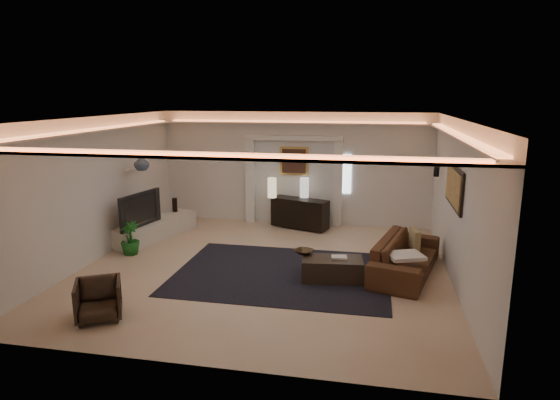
% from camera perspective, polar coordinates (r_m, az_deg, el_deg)
% --- Properties ---
extents(floor, '(7.00, 7.00, 0.00)m').
position_cam_1_polar(floor, '(9.41, -1.93, -8.19)').
color(floor, '#CCB196').
rests_on(floor, ground).
extents(ceiling, '(7.00, 7.00, 0.00)m').
position_cam_1_polar(ceiling, '(8.81, -2.07, 9.75)').
color(ceiling, white).
rests_on(ceiling, ground).
extents(wall_back, '(7.00, 0.00, 7.00)m').
position_cam_1_polar(wall_back, '(12.37, 1.71, 3.80)').
color(wall_back, silver).
rests_on(wall_back, ground).
extents(wall_front, '(7.00, 0.00, 7.00)m').
position_cam_1_polar(wall_front, '(5.76, -10.00, -6.65)').
color(wall_front, silver).
rests_on(wall_front, ground).
extents(wall_left, '(0.00, 7.00, 7.00)m').
position_cam_1_polar(wall_left, '(10.36, -21.21, 1.24)').
color(wall_left, silver).
rests_on(wall_left, ground).
extents(wall_right, '(0.00, 7.00, 7.00)m').
position_cam_1_polar(wall_right, '(8.89, 20.54, -0.46)').
color(wall_right, silver).
rests_on(wall_right, ground).
extents(cove_soffit, '(7.00, 7.00, 0.04)m').
position_cam_1_polar(cove_soffit, '(8.83, -2.05, 7.93)').
color(cove_soffit, silver).
rests_on(cove_soffit, ceiling).
extents(daylight_slit, '(0.25, 0.03, 1.00)m').
position_cam_1_polar(daylight_slit, '(12.22, 7.95, 3.10)').
color(daylight_slit, white).
rests_on(daylight_slit, wall_back).
extents(area_rug, '(4.00, 3.00, 0.01)m').
position_cam_1_polar(area_rug, '(9.14, 0.26, -8.76)').
color(area_rug, black).
rests_on(area_rug, ground).
extents(pilaster_left, '(0.22, 0.20, 2.20)m').
position_cam_1_polar(pilaster_left, '(12.57, -3.56, 2.30)').
color(pilaster_left, silver).
rests_on(pilaster_left, ground).
extents(pilaster_right, '(0.22, 0.20, 2.20)m').
position_cam_1_polar(pilaster_right, '(12.20, 6.96, 1.92)').
color(pilaster_right, silver).
rests_on(pilaster_right, ground).
extents(alcove_header, '(2.52, 0.20, 0.12)m').
position_cam_1_polar(alcove_header, '(12.18, 1.65, 7.45)').
color(alcove_header, silver).
rests_on(alcove_header, wall_back).
extents(painting_frame, '(0.74, 0.04, 0.74)m').
position_cam_1_polar(painting_frame, '(12.32, 1.69, 4.70)').
color(painting_frame, tan).
rests_on(painting_frame, wall_back).
extents(painting_canvas, '(0.62, 0.02, 0.62)m').
position_cam_1_polar(painting_canvas, '(12.29, 1.67, 4.68)').
color(painting_canvas, '#4C2D1E').
rests_on(painting_canvas, wall_back).
extents(art_panel_frame, '(0.04, 1.64, 0.74)m').
position_cam_1_polar(art_panel_frame, '(9.13, 20.19, 1.49)').
color(art_panel_frame, black).
rests_on(art_panel_frame, wall_right).
extents(art_panel_gold, '(0.02, 1.50, 0.62)m').
position_cam_1_polar(art_panel_gold, '(9.12, 20.03, 1.50)').
color(art_panel_gold, tan).
rests_on(art_panel_gold, wall_right).
extents(wall_sconce, '(0.12, 0.12, 0.22)m').
position_cam_1_polar(wall_sconce, '(10.97, 18.25, 3.27)').
color(wall_sconce, black).
rests_on(wall_sconce, wall_right).
extents(wall_niche, '(0.10, 0.55, 0.04)m').
position_cam_1_polar(wall_niche, '(11.48, -17.33, 3.56)').
color(wall_niche, silver).
rests_on(wall_niche, wall_left).
extents(console, '(1.52, 0.92, 0.73)m').
position_cam_1_polar(console, '(12.03, 2.39, -1.56)').
color(console, black).
rests_on(console, ground).
extents(lamp_left, '(0.23, 0.23, 0.50)m').
position_cam_1_polar(lamp_left, '(12.05, -0.96, 1.83)').
color(lamp_left, '#FFEDB2').
rests_on(lamp_left, console).
extents(lamp_right, '(0.29, 0.29, 0.50)m').
position_cam_1_polar(lamp_right, '(12.09, 2.95, 1.85)').
color(lamp_right, beige).
rests_on(lamp_right, console).
extents(media_ledge, '(1.25, 2.42, 0.44)m').
position_cam_1_polar(media_ledge, '(11.63, -14.69, -3.35)').
color(media_ledge, beige).
rests_on(media_ledge, ground).
extents(tv, '(1.34, 0.43, 0.77)m').
position_cam_1_polar(tv, '(11.08, -16.93, -1.03)').
color(tv, black).
rests_on(tv, media_ledge).
extents(figurine, '(0.17, 0.17, 0.34)m').
position_cam_1_polar(figurine, '(12.22, -12.50, -0.48)').
color(figurine, black).
rests_on(figurine, media_ledge).
extents(ginger_jar, '(0.38, 0.38, 0.35)m').
position_cam_1_polar(ginger_jar, '(11.06, -16.28, 4.33)').
color(ginger_jar, slate).
rests_on(ginger_jar, wall_niche).
extents(plant, '(0.40, 0.40, 0.71)m').
position_cam_1_polar(plant, '(10.57, -17.53, -4.40)').
color(plant, '#185A1A').
rests_on(plant, ground).
extents(sofa, '(2.51, 1.48, 0.69)m').
position_cam_1_polar(sofa, '(9.33, 14.82, -6.54)').
color(sofa, '#372018').
rests_on(sofa, ground).
extents(throw_blanket, '(0.74, 0.68, 0.07)m').
position_cam_1_polar(throw_blanket, '(8.71, 14.77, -6.48)').
color(throw_blanket, beige).
rests_on(throw_blanket, sofa).
extents(throw_pillow, '(0.20, 0.42, 0.40)m').
position_cam_1_polar(throw_pillow, '(9.71, 15.84, -4.57)').
color(throw_pillow, '#9F8D5B').
rests_on(throw_pillow, sofa).
extents(coffee_table, '(1.16, 0.71, 0.41)m').
position_cam_1_polar(coffee_table, '(8.84, 6.27, -8.23)').
color(coffee_table, black).
rests_on(coffee_table, ground).
extents(bowl, '(0.43, 0.43, 0.08)m').
position_cam_1_polar(bowl, '(8.96, 2.88, -6.20)').
color(bowl, '#332614').
rests_on(bowl, coffee_table).
extents(magazine, '(0.30, 0.24, 0.03)m').
position_cam_1_polar(magazine, '(8.80, 7.11, -6.82)').
color(magazine, silver).
rests_on(magazine, coffee_table).
extents(armchair, '(0.89, 0.90, 0.61)m').
position_cam_1_polar(armchair, '(7.81, -20.93, -11.12)').
color(armchair, black).
rests_on(armchair, ground).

